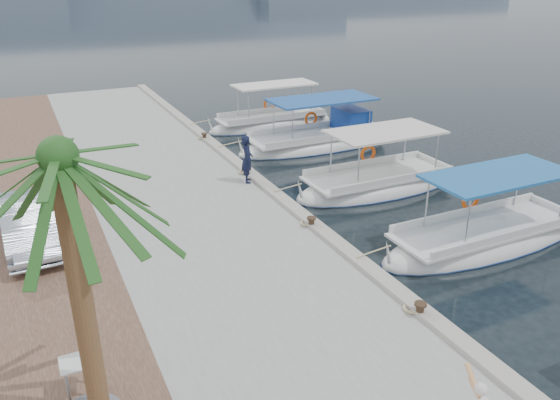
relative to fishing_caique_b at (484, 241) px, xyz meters
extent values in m
plane|color=black|center=(-4.26, 0.86, -0.12)|extent=(400.00, 400.00, 0.00)
cube|color=gray|center=(-7.26, 5.86, 0.13)|extent=(6.00, 40.00, 0.50)
cube|color=#A09A8E|center=(-4.48, 5.86, 0.44)|extent=(0.44, 40.00, 0.12)
cube|color=brown|center=(-12.26, 5.86, 0.13)|extent=(4.00, 40.00, 0.50)
ellipsoid|color=silver|center=(-0.01, 0.00, -0.07)|extent=(7.31, 2.18, 1.30)
ellipsoid|color=#153B97|center=(-0.01, 0.00, -0.09)|extent=(7.34, 2.22, 0.22)
cube|color=silver|center=(-0.01, 0.00, 0.43)|extent=(5.99, 1.87, 0.08)
cube|color=#2162A7|center=(0.18, 0.00, 2.07)|extent=(4.38, 2.01, 0.08)
cylinder|color=silver|center=(-1.65, -0.82, 1.23)|extent=(0.05, 0.05, 1.60)
torus|color=#F4530C|center=(0.29, 1.03, 0.88)|extent=(0.68, 0.12, 0.68)
ellipsoid|color=silver|center=(-0.26, 5.11, -0.07)|extent=(6.79, 2.45, 1.30)
ellipsoid|color=#153B97|center=(-0.26, 5.11, -0.09)|extent=(6.82, 2.50, 0.22)
cube|color=silver|center=(-0.26, 5.11, 0.43)|extent=(5.57, 2.10, 0.08)
cube|color=silver|center=(-0.09, 5.11, 2.07)|extent=(4.07, 2.25, 0.08)
cylinder|color=silver|center=(-1.79, 4.19, 1.23)|extent=(0.05, 0.05, 1.60)
torus|color=#F4530C|center=(0.04, 6.27, 0.88)|extent=(0.68, 0.12, 0.68)
ellipsoid|color=silver|center=(0.31, 10.74, -0.07)|extent=(7.93, 2.51, 1.30)
ellipsoid|color=#153B97|center=(0.31, 10.74, -0.09)|extent=(7.97, 2.56, 0.22)
cube|color=silver|center=(0.31, 10.74, 0.43)|extent=(6.50, 2.16, 0.08)
cube|color=#1F519F|center=(0.50, 10.74, 2.07)|extent=(4.76, 2.31, 0.08)
cylinder|color=silver|center=(-1.48, 9.80, 1.23)|extent=(0.05, 0.05, 1.60)
torus|color=#F4530C|center=(0.61, 11.94, 0.88)|extent=(0.68, 0.12, 0.68)
cube|color=#153B97|center=(2.09, 10.74, 0.98)|extent=(1.20, 1.76, 1.00)
ellipsoid|color=silver|center=(-0.17, 14.75, -0.07)|extent=(6.98, 1.94, 1.30)
ellipsoid|color=#153B97|center=(-0.17, 14.75, -0.09)|extent=(7.02, 1.98, 0.22)
cube|color=silver|center=(-0.17, 14.75, 0.43)|extent=(5.72, 1.67, 0.08)
cube|color=white|center=(0.01, 14.75, 2.07)|extent=(4.19, 1.78, 0.08)
cylinder|color=silver|center=(-1.74, 14.03, 1.23)|extent=(0.05, 0.05, 1.60)
torus|color=#F4530C|center=(0.13, 15.67, 0.88)|extent=(0.68, 0.12, 0.68)
cylinder|color=black|center=(-4.61, -2.64, 0.53)|extent=(0.18, 0.18, 0.30)
cylinder|color=black|center=(-4.61, -2.64, 0.68)|extent=(0.28, 0.28, 0.05)
cylinder|color=black|center=(-4.61, 2.36, 0.53)|extent=(0.18, 0.18, 0.30)
cylinder|color=black|center=(-4.61, 2.36, 0.68)|extent=(0.28, 0.28, 0.05)
cylinder|color=black|center=(-4.61, 7.36, 0.53)|extent=(0.18, 0.18, 0.30)
cylinder|color=black|center=(-4.61, 7.36, 0.68)|extent=(0.28, 0.28, 0.05)
cylinder|color=black|center=(-4.61, 12.36, 0.53)|extent=(0.18, 0.18, 0.30)
cylinder|color=black|center=(-4.61, 12.36, 0.68)|extent=(0.28, 0.28, 0.05)
sphere|color=silver|center=(-6.03, -5.75, 1.38)|extent=(0.21, 0.21, 0.21)
cone|color=#EAA566|center=(-5.90, -5.46, 1.29)|extent=(0.34, 0.60, 0.25)
imported|color=black|center=(-4.86, 6.70, 1.24)|extent=(0.58, 0.72, 1.72)
cylinder|color=brown|center=(-11.48, -2.84, 2.74)|extent=(0.34, 0.34, 4.74)
imported|color=silver|center=(-12.15, 4.79, 1.05)|extent=(1.60, 4.13, 1.34)
cylinder|color=silver|center=(-11.91, -2.11, 0.73)|extent=(0.06, 0.06, 0.70)
cylinder|color=silver|center=(-11.51, -2.11, 0.73)|extent=(0.06, 0.06, 0.70)
cylinder|color=silver|center=(-11.91, -1.71, 0.73)|extent=(0.06, 0.06, 0.70)
cylinder|color=silver|center=(-11.51, -1.71, 0.73)|extent=(0.06, 0.06, 0.70)
cube|color=white|center=(-11.71, -1.91, 1.09)|extent=(0.55, 0.55, 0.03)
camera|label=1|loc=(-11.81, -10.45, 7.49)|focal=35.00mm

